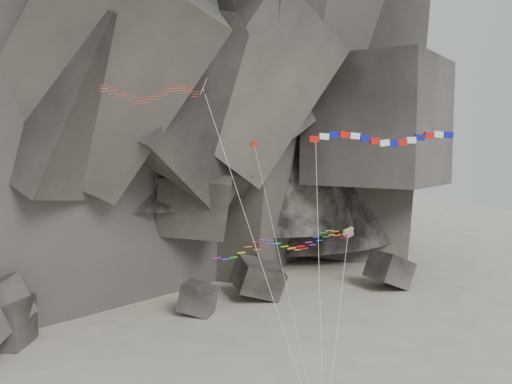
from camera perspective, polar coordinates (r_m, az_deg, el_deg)
name	(u,v)px	position (r m, az deg, el deg)	size (l,w,h in m)	color
headland	(104,42)	(113.12, -14.95, 14.31)	(110.00, 70.00, 84.00)	#4D463F
boulder_field	(84,313)	(77.53, -16.78, -11.49)	(81.38, 18.44, 8.84)	#47423F
delta_kite	(149,93)	(41.99, -10.61, 9.75)	(14.80, 7.43, 28.05)	red
banner_kite	(382,139)	(47.83, 12.50, 5.18)	(13.07, 6.14, 24.01)	red
parafoil_kite	(280,244)	(49.64, 2.43, -5.20)	(14.17, 9.14, 15.21)	#F5F20D
pennant_kite	(267,201)	(43.90, 1.07, -0.89)	(3.28, 5.98, 23.19)	red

